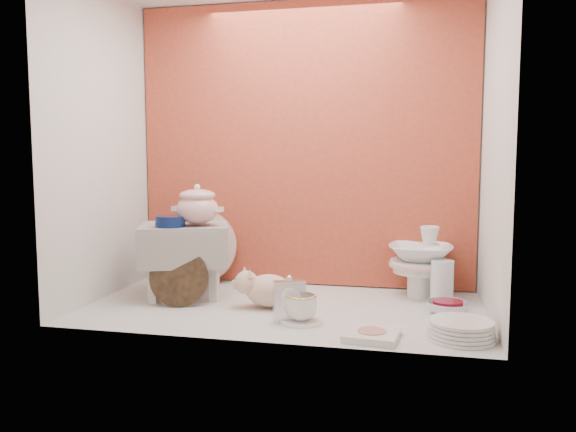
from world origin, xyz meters
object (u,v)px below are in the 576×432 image
Objects in this scene: plush_pig at (269,290)px; porcelain_tower at (420,262)px; step_stool at (185,261)px; soup_tureen at (197,205)px; mantel_clock at (289,299)px; gold_rim_teacup at (301,307)px; crystal_bowl at (448,308)px; blue_white_vase at (193,259)px; dinner_plate_stack at (461,330)px; floral_platter at (201,246)px.

porcelain_tower is at bearing 37.69° from plush_pig.
step_stool is 1.73× the size of soup_tureen.
mantel_clock is 1.42× the size of gold_rim_teacup.
gold_rim_teacup is (0.65, -0.32, -0.11)m from step_stool.
crystal_bowl is at bearing -22.71° from step_stool.
mantel_clock is at bearing -47.82° from step_stool.
plush_pig is (-0.14, 0.19, -0.01)m from mantel_clock.
gold_rim_teacup is (0.19, -0.20, -0.02)m from plush_pig.
crystal_bowl is at bearing -13.76° from blue_white_vase.
plush_pig is at bearing -34.66° from step_stool.
dinner_plate_stack is 0.67m from porcelain_tower.
soup_tureen reaches higher than crystal_bowl.
porcelain_tower is (-0.15, 0.64, 0.14)m from dinner_plate_stack.
blue_white_vase is 1.09× the size of dinner_plate_stack.
blue_white_vase is at bearing -102.06° from floral_platter.
soup_tureen is at bearing -40.55° from step_stool.
gold_rim_teacup is at bearing -46.21° from step_stool.
porcelain_tower is at bearing 22.61° from mantel_clock.
step_stool is at bearing 177.23° from crystal_bowl.
blue_white_vase is 2.03× the size of gold_rim_teacup.
soup_tureen is at bearing -63.66° from blue_white_vase.
plush_pig is 2.04× the size of gold_rim_teacup.
soup_tureen is 0.86× the size of blue_white_vase.
mantel_clock is at bearing 176.07° from gold_rim_teacup.
step_stool is 0.34m from floral_platter.
soup_tureen is 0.54m from plush_pig.
porcelain_tower reaches higher than dinner_plate_stack.
soup_tureen reaches higher than plush_pig.
soup_tureen is at bearing -70.44° from floral_platter.
step_stool is at bearing -168.07° from porcelain_tower.
plush_pig is at bearing -175.64° from crystal_bowl.
step_stool is at bearing 162.66° from dinner_plate_stack.
step_stool is 0.27m from blue_white_vase.
crystal_bowl is at bearing -68.63° from porcelain_tower.
dinner_plate_stack is 0.34m from crystal_bowl.
plush_pig is at bearing -36.22° from blue_white_vase.
plush_pig is at bearing 101.77° from mantel_clock.
dinner_plate_stack is (0.82, -0.28, -0.05)m from plush_pig.
plush_pig is 1.10× the size of dinner_plate_stack.
step_stool is 1.49× the size of plush_pig.
mantel_clock is 0.76× the size of dinner_plate_stack.
plush_pig is (0.52, -0.38, -0.06)m from blue_white_vase.
floral_platter reaches higher than mantel_clock.
gold_rim_teacup is (0.56, -0.29, -0.39)m from soup_tureen.
crystal_bowl is 0.35m from porcelain_tower.
floral_platter reaches higher than step_stool.
gold_rim_teacup is (0.69, -0.65, -0.13)m from floral_platter.
soup_tureen is at bearing 127.67° from mantel_clock.
soup_tureen is at bearing 162.89° from dinner_plate_stack.
blue_white_vase reaches higher than crystal_bowl.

